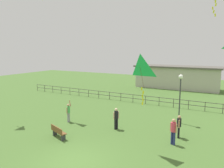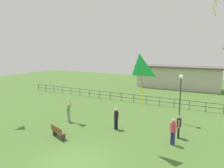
{
  "view_description": "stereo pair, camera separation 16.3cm",
  "coord_description": "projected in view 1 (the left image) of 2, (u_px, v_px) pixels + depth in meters",
  "views": [
    {
      "loc": [
        7.03,
        -8.67,
        6.08
      ],
      "look_at": [
        -0.79,
        5.86,
        3.44
      ],
      "focal_mm": 34.39,
      "sensor_mm": 36.0,
      "label": 1
    },
    {
      "loc": [
        7.17,
        -8.59,
        6.08
      ],
      "look_at": [
        -0.79,
        5.86,
        3.44
      ],
      "focal_mm": 34.39,
      "sensor_mm": 36.0,
      "label": 2
    }
  ],
  "objects": [
    {
      "name": "person_3",
      "position": [
        179.0,
        125.0,
        14.83
      ],
      "size": [
        0.3,
        0.48,
        1.62
      ],
      "color": "black",
      "rests_on": "ground_plane"
    },
    {
      "name": "lamppost",
      "position": [
        180.0,
        88.0,
        17.56
      ],
      "size": [
        0.36,
        0.36,
        4.1
      ],
      "color": "#38383D",
      "rests_on": "ground_plane"
    },
    {
      "name": "pavilion_building",
      "position": [
        177.0,
        77.0,
        34.08
      ],
      "size": [
        13.13,
        4.28,
        3.56
      ],
      "color": "#B7B2A3",
      "rests_on": "ground_plane"
    },
    {
      "name": "waterfront_railing",
      "position": [
        151.0,
        99.0,
        23.98
      ],
      "size": [
        36.0,
        0.06,
        0.95
      ],
      "color": "#4C4742",
      "rests_on": "ground_plane"
    },
    {
      "name": "ground_plane",
      "position": [
        74.0,
        162.0,
        11.79
      ],
      "size": [
        80.0,
        80.0,
        0.0
      ],
      "primitive_type": "plane",
      "color": "#476B2D"
    },
    {
      "name": "person_2",
      "position": [
        173.0,
        130.0,
        13.74
      ],
      "size": [
        0.49,
        0.32,
        1.74
      ],
      "color": "navy",
      "rests_on": "ground_plane"
    },
    {
      "name": "kite_1",
      "position": [
        140.0,
        68.0,
        12.09
      ],
      "size": [
        1.18,
        0.97,
        2.97
      ],
      "color": "#1EB759"
    },
    {
      "name": "person_1",
      "position": [
        116.0,
        117.0,
        16.44
      ],
      "size": [
        0.31,
        0.45,
        1.68
      ],
      "color": "black",
      "rests_on": "ground_plane"
    },
    {
      "name": "person_0",
      "position": [
        68.0,
        111.0,
        18.13
      ],
      "size": [
        0.29,
        0.48,
        1.85
      ],
      "color": "#99999E",
      "rests_on": "ground_plane"
    },
    {
      "name": "park_bench",
      "position": [
        58.0,
        132.0,
        14.88
      ],
      "size": [
        1.55,
        0.9,
        0.85
      ],
      "color": "brown",
      "rests_on": "ground_plane"
    }
  ]
}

